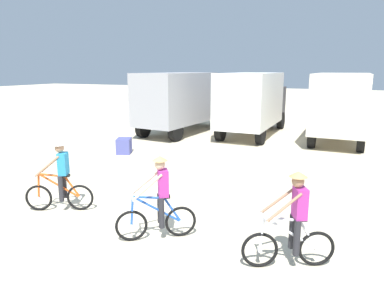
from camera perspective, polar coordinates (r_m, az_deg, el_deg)
name	(u,v)px	position (r m, az deg, el deg)	size (l,w,h in m)	color
ground_plane	(119,216)	(9.10, -11.71, -11.27)	(120.00, 120.00, 0.00)	beige
box_truck_grey_hauler	(182,100)	(19.86, -1.63, 7.21)	(3.13, 6.98, 3.35)	#9E9EA3
box_truck_white_box	(253,101)	(19.39, 9.87, 6.91)	(2.56, 6.81, 3.35)	white
box_truck_cream_rv	(341,104)	(19.05, 22.93, 6.05)	(2.56, 6.81, 3.35)	beige
cyclist_orange_shirt	(60,179)	(9.54, -20.54, -5.29)	(1.60, 0.83, 1.82)	black
cyclist_cowboy_hat	(159,201)	(7.53, -5.41, -9.16)	(1.45, 1.04, 1.82)	black
cyclist_near_camera	(293,224)	(6.73, 16.02, -12.26)	(1.59, 0.85, 1.82)	black
supply_crate	(124,146)	(15.37, -10.94, -0.30)	(0.58, 0.71, 0.65)	#4C5199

